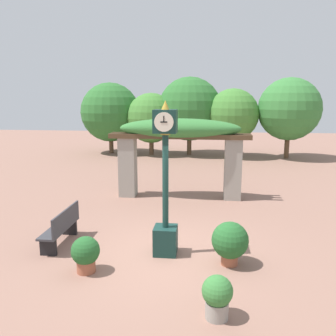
% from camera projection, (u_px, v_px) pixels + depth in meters
% --- Properties ---
extents(ground_plane, '(60.00, 60.00, 0.00)m').
position_uv_depth(ground_plane, '(162.00, 253.00, 8.18)').
color(ground_plane, '#8E6656').
extents(pedestal_clock, '(0.52, 0.54, 3.47)m').
position_uv_depth(pedestal_clock, '(165.00, 189.00, 7.88)').
color(pedestal_clock, '#14332D').
rests_on(pedestal_clock, ground).
extents(pergola, '(4.92, 1.18, 2.82)m').
position_uv_depth(pergola, '(180.00, 140.00, 12.41)').
color(pergola, gray).
rests_on(pergola, ground).
extents(potted_plant_near_left, '(0.51, 0.51, 0.73)m').
position_uv_depth(potted_plant_near_left, '(217.00, 295.00, 5.70)').
color(potted_plant_near_left, gray).
rests_on(potted_plant_near_left, ground).
extents(potted_plant_near_right, '(0.59, 0.59, 0.76)m').
position_uv_depth(potted_plant_near_right, '(86.00, 253.00, 7.22)').
color(potted_plant_near_right, '#9E563D').
rests_on(potted_plant_near_right, ground).
extents(potted_plant_far_left, '(0.79, 0.79, 0.95)m').
position_uv_depth(potted_plant_far_left, '(230.00, 241.00, 7.53)').
color(potted_plant_far_left, '#9E563D').
rests_on(potted_plant_far_left, ground).
extents(park_bench, '(0.42, 1.58, 0.89)m').
position_uv_depth(park_bench, '(62.00, 227.00, 8.60)').
color(park_bench, '#38383D').
rests_on(park_bench, ground).
extents(tree_line, '(14.54, 4.55, 4.80)m').
position_uv_depth(tree_line, '(191.00, 112.00, 21.66)').
color(tree_line, brown).
rests_on(tree_line, ground).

